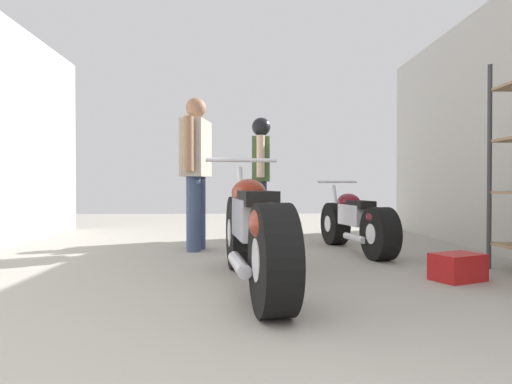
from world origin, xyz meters
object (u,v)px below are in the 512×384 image
object	(u,v)px
motorcycle_maroon_cruiser	(254,231)
motorcycle_black_naked	(356,222)
mechanic_in_blue	(196,164)
red_toolbox	(458,267)
mechanic_with_helmet	(261,166)

from	to	relation	value
motorcycle_maroon_cruiser	motorcycle_black_naked	xyz separation A→B (m)	(1.22, 1.73, -0.08)
motorcycle_maroon_cruiser	motorcycle_black_naked	world-z (taller)	motorcycle_maroon_cruiser
motorcycle_black_naked	motorcycle_maroon_cruiser	bearing A→B (deg)	-125.05
mechanic_in_blue	red_toolbox	world-z (taller)	mechanic_in_blue
motorcycle_maroon_cruiser	mechanic_with_helmet	xyz separation A→B (m)	(0.21, 3.04, 0.61)
motorcycle_black_naked	mechanic_in_blue	xyz separation A→B (m)	(-1.82, 0.20, 0.67)
motorcycle_maroon_cruiser	mechanic_in_blue	bearing A→B (deg)	107.42
motorcycle_maroon_cruiser	motorcycle_black_naked	bearing A→B (deg)	54.95
mechanic_in_blue	mechanic_with_helmet	world-z (taller)	mechanic_in_blue
motorcycle_black_naked	red_toolbox	xyz separation A→B (m)	(0.40, -1.53, -0.23)
motorcycle_black_naked	mechanic_with_helmet	xyz separation A→B (m)	(-1.01, 1.31, 0.70)
mechanic_with_helmet	red_toolbox	size ratio (longest dim) A/B	4.53
motorcycle_maroon_cruiser	red_toolbox	distance (m)	1.66
red_toolbox	motorcycle_black_naked	bearing A→B (deg)	104.60
motorcycle_maroon_cruiser	red_toolbox	bearing A→B (deg)	7.34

